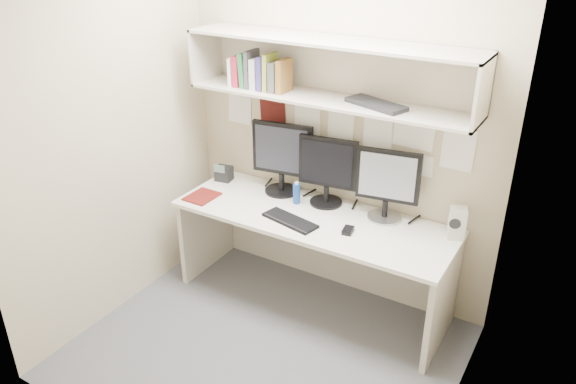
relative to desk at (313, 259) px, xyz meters
The scene contains 19 objects.
floor 0.75m from the desk, 90.00° to the right, with size 2.40×2.00×0.01m, color #4E4E53.
wall_back 1.00m from the desk, 90.00° to the left, with size 2.40×0.02×2.60m, color #B5A78A.
wall_front 1.90m from the desk, 90.00° to the right, with size 2.40×0.02×2.60m, color #B5A78A.
wall_left 1.65m from the desk, 151.57° to the right, with size 0.02×2.00×2.60m, color #B5A78A.
wall_right 1.65m from the desk, 28.43° to the right, with size 0.02×2.00×2.60m, color #B5A78A.
desk is the anchor object (origin of this frame).
overhead_hutch 1.37m from the desk, 90.00° to the left, with size 2.00×0.38×0.40m.
pinned_papers 0.95m from the desk, 90.00° to the left, with size 1.92×0.01×0.48m, color white, non-canonical shape.
monitor_left 0.79m from the desk, 150.67° to the left, with size 0.47×0.26×0.55m.
monitor_center 0.67m from the desk, 92.86° to the left, with size 0.43×0.24×0.50m.
monitor_right 0.81m from the desk, 26.27° to the left, with size 0.43×0.24×0.50m.
keyboard 0.42m from the desk, 119.31° to the right, with size 0.41×0.15×0.02m, color black.
mouse 0.50m from the desk, 17.27° to the right, with size 0.06×0.10×0.03m, color black.
speaker 1.07m from the desk, 12.43° to the left, with size 0.13×0.14×0.21m.
blue_bottle 0.50m from the desk, 152.53° to the left, with size 0.05×0.05×0.17m.
maroon_notebook 0.95m from the desk, 168.23° to the right, with size 0.20×0.24×0.01m, color #5D1310.
desk_phone 1.00m from the desk, behind, with size 0.14×0.13×0.15m.
book_stack 1.39m from the desk, 166.53° to the left, with size 0.44×0.16×0.26m.
hutch_tray 1.25m from the desk, 22.02° to the left, with size 0.41×0.15×0.03m, color black.
Camera 1 is at (1.62, -2.43, 2.60)m, focal length 35.00 mm.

